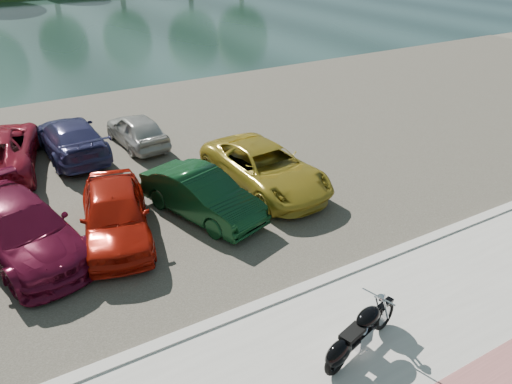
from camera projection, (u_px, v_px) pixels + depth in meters
ground at (377, 337)px, 10.42m from camera, size 200.00×200.00×0.00m
promenade at (413, 368)px, 9.63m from camera, size 60.00×6.00×0.10m
kerb at (320, 283)px, 11.91m from camera, size 60.00×0.30×0.14m
parking_lot at (176, 153)px, 18.78m from camera, size 60.00×18.00×0.04m
river at (41, 30)px, 40.87m from camera, size 120.00×40.00×0.00m
motorcycle at (355, 337)px, 9.66m from camera, size 2.28×0.97×1.05m
car_3 at (22, 229)px, 12.69m from camera, size 3.21×5.39×1.46m
car_4 at (115, 213)px, 13.37m from camera, size 2.68×4.62×1.48m
car_5 at (202, 195)px, 14.44m from camera, size 2.61×4.33×1.35m
car_6 at (265, 168)px, 15.96m from camera, size 2.68×5.21×1.41m
car_11 at (71, 138)px, 18.26m from camera, size 2.14×4.88×1.40m
car_12 at (137, 130)px, 19.17m from camera, size 1.70×3.73×1.24m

